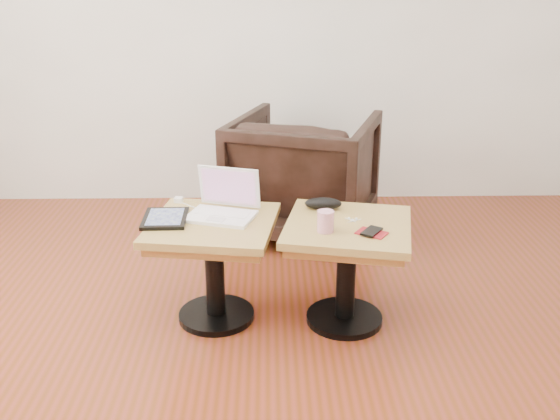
{
  "coord_description": "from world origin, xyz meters",
  "views": [
    {
      "loc": [
        0.05,
        -1.99,
        1.53
      ],
      "look_at": [
        0.1,
        0.58,
        0.54
      ],
      "focal_mm": 40.0,
      "sensor_mm": 36.0,
      "label": 1
    }
  ],
  "objects_px": {
    "laptop": "(224,206)",
    "armchair": "(304,175)",
    "side_table_right": "(347,249)",
    "striped_cup": "(326,221)",
    "side_table_left": "(214,246)"
  },
  "relations": [
    {
      "from": "laptop",
      "to": "armchair",
      "type": "xyz_separation_m",
      "value": [
        0.42,
        0.96,
        -0.16
      ]
    },
    {
      "from": "side_table_right",
      "to": "laptop",
      "type": "relative_size",
      "value": 1.84
    },
    {
      "from": "side_table_right",
      "to": "striped_cup",
      "type": "relative_size",
      "value": 6.92
    },
    {
      "from": "side_table_left",
      "to": "laptop",
      "type": "bearing_deg",
      "value": 65.42
    },
    {
      "from": "side_table_right",
      "to": "striped_cup",
      "type": "bearing_deg",
      "value": -129.38
    },
    {
      "from": "side_table_right",
      "to": "side_table_left",
      "type": "bearing_deg",
      "value": -172.09
    },
    {
      "from": "armchair",
      "to": "side_table_left",
      "type": "bearing_deg",
      "value": 84.5
    },
    {
      "from": "side_table_left",
      "to": "armchair",
      "type": "bearing_deg",
      "value": 74.06
    },
    {
      "from": "striped_cup",
      "to": "side_table_left",
      "type": "bearing_deg",
      "value": 165.4
    },
    {
      "from": "laptop",
      "to": "striped_cup",
      "type": "distance_m",
      "value": 0.49
    },
    {
      "from": "side_table_left",
      "to": "laptop",
      "type": "xyz_separation_m",
      "value": [
        0.05,
        0.07,
        0.17
      ]
    },
    {
      "from": "striped_cup",
      "to": "side_table_right",
      "type": "bearing_deg",
      "value": 38.9
    },
    {
      "from": "striped_cup",
      "to": "laptop",
      "type": "bearing_deg",
      "value": 156.01
    },
    {
      "from": "laptop",
      "to": "armchair",
      "type": "height_order",
      "value": "armchair"
    },
    {
      "from": "side_table_right",
      "to": "striped_cup",
      "type": "xyz_separation_m",
      "value": [
        -0.11,
        -0.09,
        0.17
      ]
    }
  ]
}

